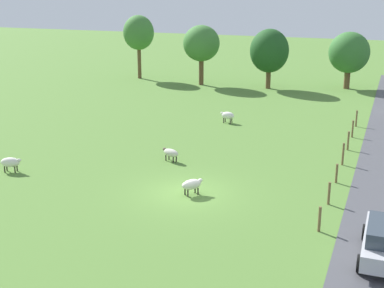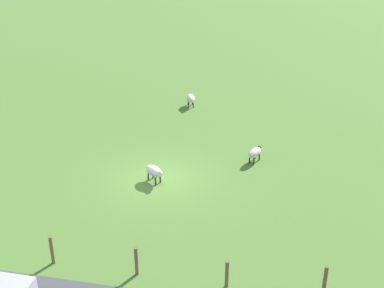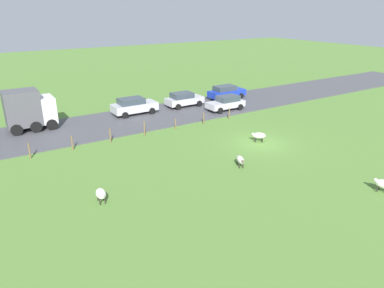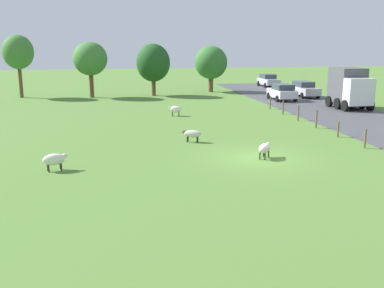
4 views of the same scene
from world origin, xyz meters
TOP-DOWN VIEW (x-y plane):
  - ground_plane at (0.00, 0.00)m, footprint 160.00×160.00m
  - road_strip at (11.38, 0.00)m, footprint 8.00×80.00m
  - sheep_0 at (0.32, -0.13)m, footprint 1.02×1.11m
  - sheep_1 at (-9.97, -0.50)m, footprint 1.19×0.80m
  - sheep_2 at (-2.63, 4.24)m, footprint 1.22×0.83m
  - sheep_3 at (-2.21, 13.87)m, footprint 1.09×0.62m
  - fence_post_0 at (6.62, -2.03)m, footprint 0.12×0.12m
  - fence_post_1 at (6.62, 0.99)m, footprint 0.12×0.12m
  - fence_post_2 at (6.62, 4.02)m, footprint 0.12×0.12m
  - fence_post_3 at (6.62, 7.04)m, footprint 0.12×0.12m
  - fence_post_4 at (6.62, 10.07)m, footprint 0.12×0.12m
  - fence_post_5 at (6.62, 13.09)m, footprint 0.12×0.12m
  - fence_post_6 at (6.62, 16.12)m, footprint 0.12×0.12m
  - truck_0 at (13.47, 14.87)m, footprint 2.63×4.03m
  - car_0 at (13.08, 5.17)m, footprint 2.18×4.52m
  - car_1 at (9.30, -3.69)m, footprint 1.94×4.06m
  - car_3 at (13.23, -6.74)m, footprint 1.94×4.56m
  - car_8 at (12.92, -0.66)m, footprint 2.00×4.12m

SIDE VIEW (x-z plane):
  - ground_plane at x=0.00m, z-range 0.00..0.00m
  - road_strip at x=11.38m, z-range 0.00..0.06m
  - sheep_2 at x=-2.63m, z-range 0.14..0.87m
  - fence_post_2 at x=6.62m, z-range 0.00..1.00m
  - sheep_0 at x=0.32m, z-range 0.14..0.91m
  - sheep_1 at x=-9.97m, z-range 0.13..0.94m
  - fence_post_0 at x=6.62m, z-range 0.00..1.09m
  - fence_post_1 at x=6.62m, z-range 0.00..1.09m
  - sheep_3 at x=-2.21m, z-range 0.14..0.96m
  - fence_post_5 at x=6.62m, z-range 0.00..1.14m
  - fence_post_6 at x=6.62m, z-range 0.00..1.16m
  - fence_post_4 at x=6.62m, z-range 0.00..1.17m
  - fence_post_3 at x=6.62m, z-range 0.00..1.27m
  - car_1 at x=9.30m, z-range 0.09..1.59m
  - car_8 at x=12.92m, z-range 0.09..1.64m
  - car_3 at x=13.23m, z-range 0.09..1.68m
  - car_0 at x=13.08m, z-range 0.09..1.76m
  - truck_0 at x=13.47m, z-range 0.12..3.66m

